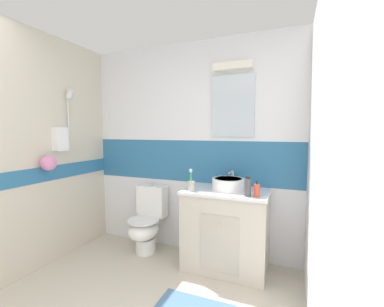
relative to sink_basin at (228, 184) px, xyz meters
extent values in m
cube|color=white|center=(-0.54, 0.29, -0.49)|extent=(3.20, 0.10, 0.85)
cube|color=teal|center=(-0.54, 0.29, 0.19)|extent=(3.20, 0.10, 0.50)
cube|color=white|center=(-0.54, 0.29, 1.01)|extent=(3.20, 0.10, 1.15)
cube|color=silver|center=(-0.01, 0.23, 0.83)|extent=(0.48, 0.02, 0.68)
cube|color=white|center=(-0.01, 0.19, 1.25)|extent=(0.43, 0.10, 0.08)
cube|color=beige|center=(-1.89, -0.96, 0.34)|extent=(0.10, 3.48, 2.50)
cube|color=teal|center=(-1.84, -0.96, 0.09)|extent=(0.01, 3.48, 0.16)
cube|color=white|center=(-1.79, -0.50, 0.46)|extent=(0.10, 0.14, 0.26)
cylinder|color=silver|center=(-1.81, -0.36, 0.71)|extent=(0.02, 0.02, 0.51)
cylinder|color=silver|center=(-1.77, -0.36, 0.97)|extent=(0.10, 0.07, 0.11)
sphere|color=pink|center=(-1.74, -0.70, 0.22)|extent=(0.16, 0.16, 0.16)
cube|color=white|center=(0.81, -0.96, 0.34)|extent=(0.10, 3.48, 2.50)
cube|color=beige|center=(-0.01, -0.02, -0.50)|extent=(0.85, 0.52, 0.82)
cube|color=white|center=(-0.01, -0.03, -0.08)|extent=(0.87, 0.54, 0.03)
cube|color=#B6AD9F|center=(-0.01, -0.28, -0.54)|extent=(0.38, 0.01, 0.57)
cylinder|color=silver|center=(-0.01, -0.30, -0.34)|extent=(0.02, 0.02, 0.03)
cylinder|color=white|center=(0.00, 0.00, 0.00)|extent=(0.34, 0.34, 0.12)
cylinder|color=#B3B3B8|center=(0.00, 0.00, 0.05)|extent=(0.28, 0.28, 0.01)
cylinder|color=silver|center=(0.00, 0.20, 0.02)|extent=(0.03, 0.03, 0.17)
cylinder|color=silver|center=(0.00, 0.10, 0.10)|extent=(0.02, 0.15, 0.02)
cylinder|color=white|center=(-1.00, -0.04, -0.82)|extent=(0.24, 0.24, 0.18)
ellipsoid|color=white|center=(-1.00, -0.08, -0.62)|extent=(0.34, 0.42, 0.22)
cylinder|color=white|center=(-1.00, -0.08, -0.50)|extent=(0.37, 0.37, 0.02)
cube|color=white|center=(-1.00, 0.13, -0.32)|extent=(0.36, 0.17, 0.39)
cylinder|color=silver|center=(-1.00, 0.13, -0.12)|extent=(0.04, 0.04, 0.02)
cylinder|color=#B2ADA3|center=(-0.33, -0.21, -0.01)|extent=(0.06, 0.06, 0.10)
cylinder|color=#3FB259|center=(-0.34, -0.21, 0.06)|extent=(0.04, 0.01, 0.18)
cube|color=white|center=(-0.34, -0.21, 0.15)|extent=(0.02, 0.02, 0.03)
cylinder|color=#3FB259|center=(-0.33, -0.22, 0.06)|extent=(0.03, 0.02, 0.18)
cube|color=white|center=(-0.33, -0.22, 0.15)|extent=(0.01, 0.02, 0.03)
cylinder|color=#D84C33|center=(0.32, -0.19, 0.00)|extent=(0.06, 0.06, 0.12)
cylinder|color=#262626|center=(0.32, -0.19, 0.07)|extent=(0.01, 0.01, 0.04)
cylinder|color=#262626|center=(0.32, -0.21, 0.09)|extent=(0.01, 0.02, 0.01)
cylinder|color=#4C4C51|center=(0.23, -0.21, 0.02)|extent=(0.06, 0.06, 0.17)
cylinder|color=black|center=(0.23, -0.21, 0.12)|extent=(0.04, 0.04, 0.02)
camera|label=1|loc=(0.61, -2.56, 0.55)|focal=23.61mm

